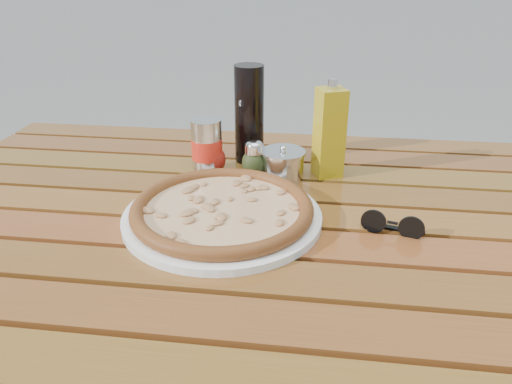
# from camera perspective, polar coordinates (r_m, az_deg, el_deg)

# --- Properties ---
(table) EXTENTS (1.40, 0.90, 0.75)m
(table) POSITION_cam_1_polar(r_m,az_deg,el_deg) (0.98, -0.15, -6.10)
(table) COLOR #371C0C
(table) RESTS_ON ground
(plate) EXTENTS (0.45, 0.45, 0.01)m
(plate) POSITION_cam_1_polar(r_m,az_deg,el_deg) (0.91, -3.86, -2.81)
(plate) COLOR white
(plate) RESTS_ON table
(pizza) EXTENTS (0.42, 0.42, 0.03)m
(pizza) POSITION_cam_1_polar(r_m,az_deg,el_deg) (0.90, -3.89, -1.93)
(pizza) COLOR #FFE4B6
(pizza) RESTS_ON plate
(pepper_shaker) EXTENTS (0.07, 0.07, 0.08)m
(pepper_shaker) POSITION_cam_1_polar(r_m,az_deg,el_deg) (1.09, -4.90, 4.13)
(pepper_shaker) COLOR red
(pepper_shaker) RESTS_ON table
(oregano_shaker) EXTENTS (0.06, 0.06, 0.08)m
(oregano_shaker) POSITION_cam_1_polar(r_m,az_deg,el_deg) (1.07, -0.19, 3.75)
(oregano_shaker) COLOR #343F19
(oregano_shaker) RESTS_ON table
(dark_bottle) EXTENTS (0.08, 0.08, 0.22)m
(dark_bottle) POSITION_cam_1_polar(r_m,az_deg,el_deg) (1.14, -0.78, 8.87)
(dark_bottle) COLOR black
(dark_bottle) RESTS_ON table
(soda_can) EXTENTS (0.08, 0.08, 0.12)m
(soda_can) POSITION_cam_1_polar(r_m,az_deg,el_deg) (1.09, -5.63, 5.15)
(soda_can) COLOR silver
(soda_can) RESTS_ON table
(olive_oil_cruet) EXTENTS (0.07, 0.07, 0.21)m
(olive_oil_cruet) POSITION_cam_1_polar(r_m,az_deg,el_deg) (1.07, 8.38, 6.74)
(olive_oil_cruet) COLOR #B29513
(olive_oil_cruet) RESTS_ON table
(parmesan_tin) EXTENTS (0.12, 0.12, 0.07)m
(parmesan_tin) POSITION_cam_1_polar(r_m,az_deg,el_deg) (1.07, 3.08, 3.28)
(parmesan_tin) COLOR silver
(parmesan_tin) RESTS_ON table
(sunglasses) EXTENTS (0.11, 0.04, 0.04)m
(sunglasses) POSITION_cam_1_polar(r_m,az_deg,el_deg) (0.89, 15.31, -3.69)
(sunglasses) COLOR black
(sunglasses) RESTS_ON table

